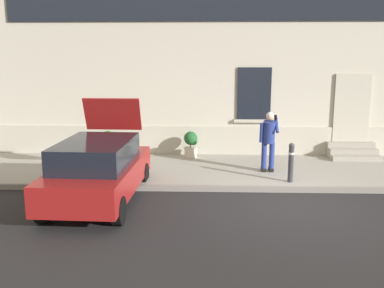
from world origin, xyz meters
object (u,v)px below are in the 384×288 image
(person_on_phone, at_px, (269,138))
(planter_cream, at_px, (191,144))
(bollard_near_person, at_px, (291,161))
(planter_olive, at_px, (108,143))
(hatchback_car_red, at_px, (99,169))

(person_on_phone, distance_m, planter_cream, 2.90)
(bollard_near_person, distance_m, person_on_phone, 1.16)
(person_on_phone, xyz_separation_m, planter_olive, (-4.97, 1.78, -0.54))
(hatchback_car_red, xyz_separation_m, planter_olive, (-0.69, 4.06, -0.19))
(planter_olive, bearing_deg, hatchback_car_red, -80.31)
(person_on_phone, relative_size, planter_olive, 2.03)
(planter_olive, xyz_separation_m, planter_cream, (2.72, -0.05, 0.00))
(person_on_phone, relative_size, planter_cream, 2.03)
(hatchback_car_red, relative_size, planter_olive, 4.80)
(bollard_near_person, xyz_separation_m, person_on_phone, (-0.46, 0.98, 0.43))
(planter_cream, bearing_deg, planter_olive, 179.00)
(hatchback_car_red, distance_m, person_on_phone, 4.86)
(planter_cream, bearing_deg, hatchback_car_red, -116.71)
(bollard_near_person, bearing_deg, planter_olive, 153.07)
(hatchback_car_red, relative_size, bollard_near_person, 3.95)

